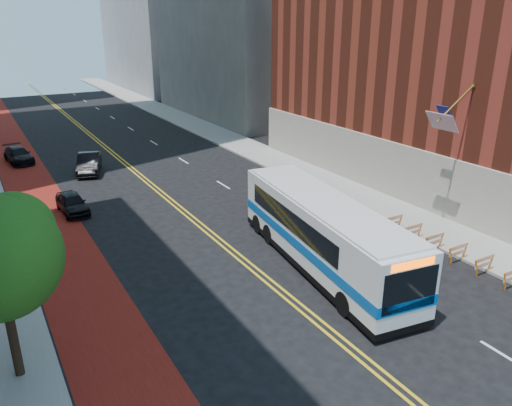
{
  "coord_description": "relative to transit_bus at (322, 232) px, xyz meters",
  "views": [
    {
      "loc": [
        -11.31,
        -10.84,
        12.08
      ],
      "look_at": [
        -0.39,
        8.0,
        3.98
      ],
      "focal_mm": 35.0,
      "sensor_mm": 36.0,
      "label": 1
    }
  ],
  "objects": [
    {
      "name": "ground",
      "position": [
        -3.18,
        -7.5,
        -1.92
      ],
      "size": [
        160.0,
        160.0,
        0.0
      ],
      "primitive_type": "plane",
      "color": "black",
      "rests_on": "ground"
    },
    {
      "name": "sidewalk_right",
      "position": [
        8.82,
        22.5,
        -1.84
      ],
      "size": [
        4.0,
        140.0,
        0.15
      ],
      "primitive_type": "cube",
      "color": "gray",
      "rests_on": "ground"
    },
    {
      "name": "bus_lane_paint",
      "position": [
        -11.28,
        22.5,
        -1.91
      ],
      "size": [
        3.6,
        140.0,
        0.01
      ],
      "primitive_type": "cube",
      "color": "#61120D",
      "rests_on": "ground"
    },
    {
      "name": "center_line_inner",
      "position": [
        -3.36,
        22.5,
        -1.91
      ],
      "size": [
        0.14,
        140.0,
        0.01
      ],
      "primitive_type": "cube",
      "color": "gold",
      "rests_on": "ground"
    },
    {
      "name": "center_line_outer",
      "position": [
        -3.0,
        22.5,
        -1.91
      ],
      "size": [
        0.14,
        140.0,
        0.01
      ],
      "primitive_type": "cube",
      "color": "gold",
      "rests_on": "ground"
    },
    {
      "name": "lane_dashes",
      "position": [
        1.62,
        30.5,
        -1.91
      ],
      "size": [
        0.14,
        98.2,
        0.01
      ],
      "color": "silver",
      "rests_on": "ground"
    },
    {
      "name": "brick_building",
      "position": [
        18.75,
        4.5,
        9.05
      ],
      "size": [
        18.73,
        36.0,
        22.0
      ],
      "color": "maroon",
      "rests_on": "ground"
    },
    {
      "name": "construction_barriers",
      "position": [
        6.42,
        -4.08,
        -1.24
      ],
      "size": [
        1.42,
        10.91,
        1.0
      ],
      "color": "orange",
      "rests_on": "ground"
    },
    {
      "name": "transit_bus",
      "position": [
        0.0,
        0.0,
        0.0
      ],
      "size": [
        4.66,
        13.63,
        3.67
      ],
      "rotation": [
        0.0,
        0.0,
        -0.13
      ],
      "color": "silver",
      "rests_on": "ground"
    },
    {
      "name": "car_a",
      "position": [
        -9.56,
        14.31,
        -1.26
      ],
      "size": [
        1.77,
        3.95,
        1.32
      ],
      "primitive_type": "imported",
      "rotation": [
        0.0,
        0.0,
        0.06
      ],
      "color": "black",
      "rests_on": "ground"
    },
    {
      "name": "car_b",
      "position": [
        -6.49,
        23.06,
        -1.12
      ],
      "size": [
        3.04,
        5.1,
        1.59
      ],
      "primitive_type": "imported",
      "rotation": [
        0.0,
        0.0,
        -0.3
      ],
      "color": "black",
      "rests_on": "ground"
    },
    {
      "name": "car_c",
      "position": [
        -11.23,
        29.38,
        -1.25
      ],
      "size": [
        2.39,
        4.76,
        1.33
      ],
      "primitive_type": "imported",
      "rotation": [
        0.0,
        0.0,
        0.12
      ],
      "color": "black",
      "rests_on": "ground"
    }
  ]
}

